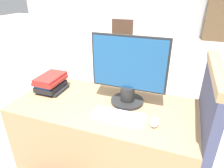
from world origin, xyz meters
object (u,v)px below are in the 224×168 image
object	(u,v)px
keyboard	(118,117)
book_stack	(51,83)
monitor	(128,72)
mouse	(155,122)
far_chair	(120,42)

from	to	relation	value
keyboard	book_stack	xyz separation A→B (m)	(-0.64, 0.18, 0.06)
monitor	book_stack	world-z (taller)	monitor
keyboard	book_stack	distance (m)	0.67
keyboard	mouse	xyz separation A→B (m)	(0.23, 0.01, 0.01)
mouse	monitor	bearing A→B (deg)	139.40
mouse	far_chair	size ratio (longest dim) A/B	0.10
book_stack	keyboard	bearing A→B (deg)	-15.62
mouse	far_chair	world-z (taller)	far_chair
monitor	keyboard	size ratio (longest dim) A/B	1.52
book_stack	monitor	bearing A→B (deg)	2.87
mouse	book_stack	bearing A→B (deg)	169.08
far_chair	keyboard	bearing A→B (deg)	-44.63
monitor	keyboard	bearing A→B (deg)	-90.05
keyboard	far_chair	bearing A→B (deg)	107.47
keyboard	book_stack	bearing A→B (deg)	164.38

